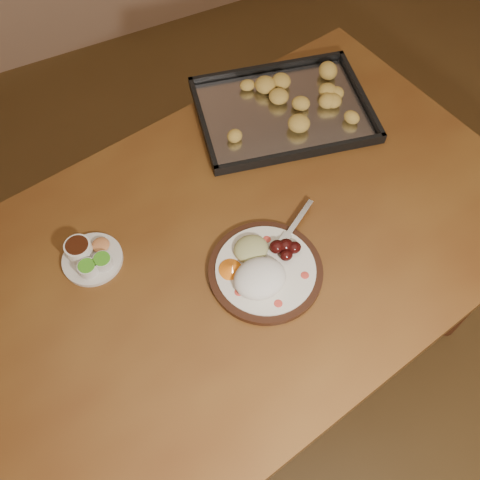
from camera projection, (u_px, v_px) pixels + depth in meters
ground at (325, 366)px, 1.89m from camera, size 4.00×4.00×0.00m
dining_table at (232, 266)px, 1.36m from camera, size 1.64×1.16×0.75m
dinner_plate at (263, 270)px, 1.22m from camera, size 0.32×0.26×0.06m
condiment_saucer at (90, 257)px, 1.24m from camera, size 0.14×0.14×0.05m
baking_tray at (283, 109)px, 1.48m from camera, size 0.53×0.43×0.05m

